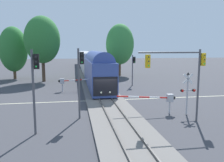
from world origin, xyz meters
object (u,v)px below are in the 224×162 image
at_px(oak_behind_train, 42,40).
at_px(crossing_signal_mast, 188,89).
at_px(traffic_signal_median, 80,72).
at_px(commuter_train, 88,62).
at_px(crossing_gate_far, 66,81).
at_px(pine_left_background, 13,49).
at_px(elm_centre_background, 120,44).
at_px(traffic_signal_near_right, 182,67).
at_px(traffic_signal_near_left, 35,78).
at_px(traffic_signal_far_side, 133,65).
at_px(crossing_gate_near, 164,98).

bearing_deg(oak_behind_train, crossing_signal_mast, -57.14).
xyz_separation_m(traffic_signal_median, oak_behind_train, (-5.92, 23.12, 3.44)).
height_order(commuter_train, crossing_gate_far, commuter_train).
height_order(crossing_signal_mast, crossing_gate_far, crossing_signal_mast).
distance_m(commuter_train, crossing_gate_far, 24.46).
bearing_deg(pine_left_background, crossing_signal_mast, -52.87).
distance_m(commuter_train, elm_centre_background, 10.41).
bearing_deg(pine_left_background, traffic_signal_near_right, -56.63).
height_order(elm_centre_background, oak_behind_train, oak_behind_train).
xyz_separation_m(crossing_gate_far, traffic_signal_median, (1.67, -12.73, 2.53)).
bearing_deg(commuter_train, crossing_gate_far, -100.84).
xyz_separation_m(traffic_signal_near_right, traffic_signal_near_left, (-10.91, -0.76, -0.53)).
bearing_deg(crossing_signal_mast, crossing_gate_far, 129.77).
distance_m(crossing_signal_mast, pine_left_background, 35.37).
xyz_separation_m(crossing_gate_far, traffic_signal_near_left, (-1.43, -15.86, 2.48)).
relative_size(traffic_signal_near_left, oak_behind_train, 0.50).
bearing_deg(crossing_signal_mast, pine_left_background, 127.13).
height_order(traffic_signal_far_side, oak_behind_train, oak_behind_train).
bearing_deg(crossing_gate_far, crossing_signal_mast, -50.23).
height_order(crossing_gate_far, pine_left_background, pine_left_background).
bearing_deg(commuter_train, pine_left_background, -148.31).
distance_m(traffic_signal_median, elm_centre_background, 31.10).
bearing_deg(oak_behind_train, pine_left_background, 143.43).
distance_m(crossing_gate_near, elm_centre_background, 29.94).
bearing_deg(traffic_signal_near_left, crossing_signal_mast, 11.91).
xyz_separation_m(crossing_signal_mast, oak_behind_train, (-15.26, 23.63, 5.04)).
bearing_deg(crossing_signal_mast, traffic_signal_median, 176.88).
bearing_deg(pine_left_background, traffic_signal_median, -66.64).
xyz_separation_m(commuter_train, crossing_gate_near, (4.52, -36.57, -1.31)).
bearing_deg(elm_centre_background, pine_left_background, -174.65).
xyz_separation_m(crossing_gate_near, crossing_signal_mast, (1.90, -0.65, 0.91)).
height_order(traffic_signal_median, pine_left_background, pine_left_background).
distance_m(traffic_signal_near_right, traffic_signal_near_left, 10.95).
height_order(crossing_signal_mast, traffic_signal_far_side, traffic_signal_far_side).
xyz_separation_m(commuter_train, crossing_signal_mast, (6.42, -37.22, -0.39)).
height_order(traffic_signal_far_side, traffic_signal_near_right, traffic_signal_near_right).
height_order(traffic_signal_far_side, traffic_signal_near_left, traffic_signal_near_left).
bearing_deg(traffic_signal_median, elm_centre_background, 72.52).
relative_size(traffic_signal_median, pine_left_background, 0.59).
height_order(crossing_gate_near, traffic_signal_far_side, traffic_signal_far_side).
height_order(traffic_signal_median, elm_centre_background, elm_centre_background).
bearing_deg(traffic_signal_far_side, pine_left_background, 150.74).
bearing_deg(crossing_gate_far, commuter_train, 79.16).
height_order(traffic_signal_near_right, traffic_signal_median, traffic_signal_median).
relative_size(traffic_signal_far_side, elm_centre_background, 0.44).
xyz_separation_m(commuter_train, traffic_signal_near_right, (4.89, -39.09, 1.69)).
height_order(crossing_signal_mast, traffic_signal_near_left, traffic_signal_near_left).
relative_size(crossing_gate_near, crossing_signal_mast, 1.42).
xyz_separation_m(commuter_train, pine_left_background, (-14.82, -9.15, 2.99)).
xyz_separation_m(crossing_gate_near, traffic_signal_near_right, (0.37, -2.51, 3.00)).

